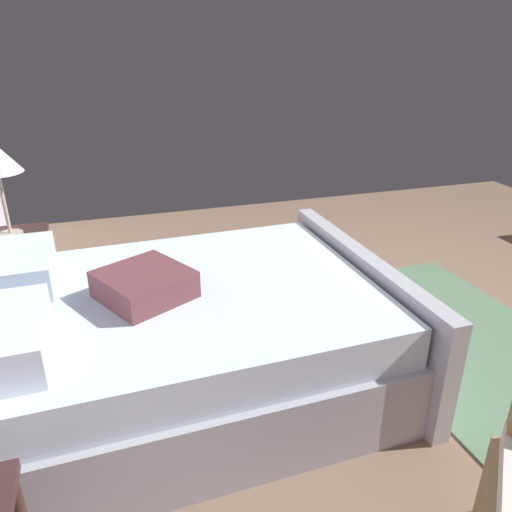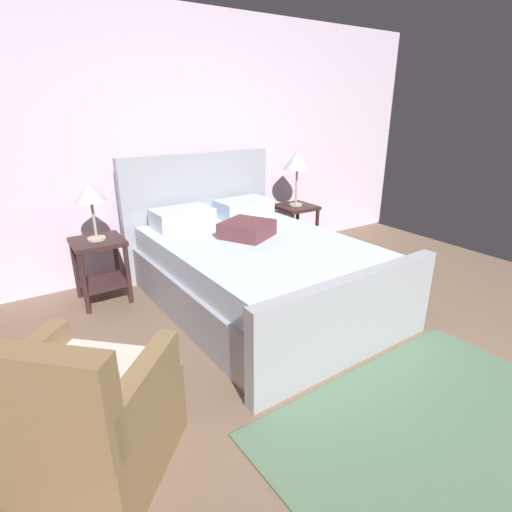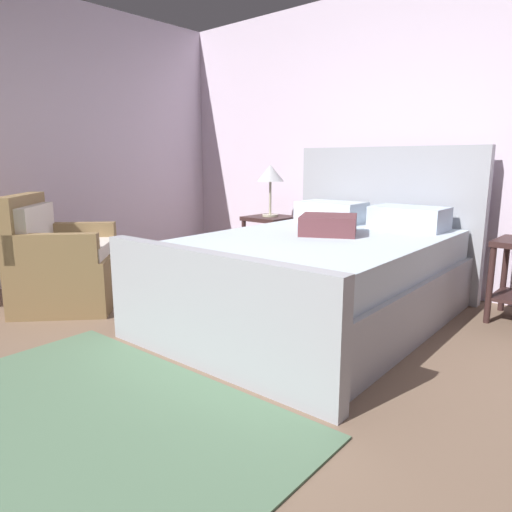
{
  "view_description": "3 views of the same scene",
  "coord_description": "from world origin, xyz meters",
  "px_view_note": "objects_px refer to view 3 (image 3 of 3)",
  "views": [
    {
      "loc": [
        -2.52,
        2.05,
        1.83
      ],
      "look_at": [
        -0.31,
        1.37,
        0.8
      ],
      "focal_mm": 34.55,
      "sensor_mm": 36.0,
      "label": 1
    },
    {
      "loc": [
        -2.07,
        -1.0,
        1.72
      ],
      "look_at": [
        -0.51,
        1.39,
        0.65
      ],
      "focal_mm": 28.09,
      "sensor_mm": 36.0,
      "label": 2
    },
    {
      "loc": [
        1.61,
        -1.01,
        1.16
      ],
      "look_at": [
        -0.38,
        1.27,
        0.54
      ],
      "focal_mm": 32.85,
      "sensor_mm": 36.0,
      "label": 3
    }
  ],
  "objects_px": {
    "table_lamp_left": "(270,175)",
    "armchair": "(61,264)",
    "nightstand_left": "(270,235)",
    "bed": "(322,271)"
  },
  "relations": [
    {
      "from": "table_lamp_left",
      "to": "armchair",
      "type": "height_order",
      "value": "table_lamp_left"
    },
    {
      "from": "bed",
      "to": "table_lamp_left",
      "type": "bearing_deg",
      "value": 145.46
    },
    {
      "from": "bed",
      "to": "armchair",
      "type": "height_order",
      "value": "bed"
    },
    {
      "from": "armchair",
      "to": "nightstand_left",
      "type": "bearing_deg",
      "value": 74.36
    },
    {
      "from": "table_lamp_left",
      "to": "bed",
      "type": "bearing_deg",
      "value": -34.54
    },
    {
      "from": "table_lamp_left",
      "to": "armchair",
      "type": "xyz_separation_m",
      "value": [
        -0.55,
        -1.95,
        -0.67
      ]
    },
    {
      "from": "nightstand_left",
      "to": "table_lamp_left",
      "type": "xyz_separation_m",
      "value": [
        -0.0,
        0.0,
        0.61
      ]
    },
    {
      "from": "nightstand_left",
      "to": "table_lamp_left",
      "type": "height_order",
      "value": "table_lamp_left"
    },
    {
      "from": "bed",
      "to": "table_lamp_left",
      "type": "xyz_separation_m",
      "value": [
        -1.16,
        0.8,
        0.66
      ]
    },
    {
      "from": "nightstand_left",
      "to": "armchair",
      "type": "height_order",
      "value": "armchair"
    }
  ]
}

